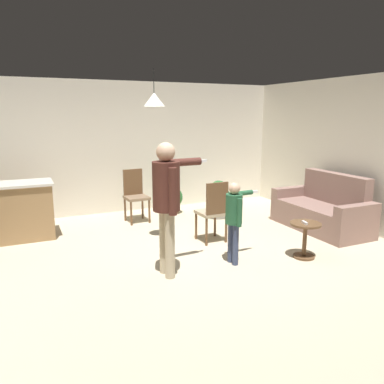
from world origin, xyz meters
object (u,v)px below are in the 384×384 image
at_px(kitchen_counter, 14,212).
at_px(dining_chair_near_wall, 213,209).
at_px(dining_chair_by_counter, 135,193).
at_px(potted_plant_corner, 219,198).
at_px(person_child, 234,214).
at_px(side_table_by_couch, 305,236).
at_px(potted_plant_by_wall, 173,196).
at_px(spare_remote_on_table, 305,223).
at_px(person_adult, 167,195).
at_px(couch_floral, 323,211).

height_order(kitchen_counter, dining_chair_near_wall, dining_chair_near_wall).
xyz_separation_m(dining_chair_by_counter, potted_plant_corner, (1.56, -0.47, -0.13)).
height_order(person_child, dining_chair_by_counter, person_child).
xyz_separation_m(person_child, dining_chair_near_wall, (0.15, 0.91, -0.16)).
bearing_deg(potted_plant_corner, side_table_by_couch, -87.44).
xyz_separation_m(dining_chair_near_wall, potted_plant_corner, (0.78, 1.25, -0.13)).
distance_m(person_child, potted_plant_by_wall, 2.91).
height_order(dining_chair_near_wall, spare_remote_on_table, dining_chair_near_wall).
bearing_deg(person_adult, spare_remote_on_table, 79.57).
distance_m(dining_chair_near_wall, spare_remote_on_table, 1.44).
bearing_deg(dining_chair_by_counter, potted_plant_by_wall, -167.38).
height_order(side_table_by_couch, dining_chair_near_wall, dining_chair_near_wall).
bearing_deg(kitchen_counter, couch_floral, -18.05).
xyz_separation_m(side_table_by_couch, spare_remote_on_table, (-0.05, -0.03, 0.21)).
height_order(potted_plant_corner, spare_remote_on_table, potted_plant_corner).
bearing_deg(potted_plant_corner, spare_remote_on_table, -88.60).
distance_m(person_child, potted_plant_corner, 2.37).
relative_size(couch_floral, person_adult, 1.05).
distance_m(side_table_by_couch, potted_plant_by_wall, 3.23).
height_order(person_child, potted_plant_corner, person_child).
relative_size(person_adult, person_child, 1.50).
xyz_separation_m(dining_chair_near_wall, potted_plant_by_wall, (0.08, 1.98, -0.19)).
relative_size(kitchen_counter, side_table_by_couch, 2.42).
bearing_deg(potted_plant_by_wall, person_child, -94.71).
bearing_deg(potted_plant_by_wall, dining_chair_near_wall, -92.39).
height_order(couch_floral, person_child, person_child).
relative_size(side_table_by_couch, spare_remote_on_table, 4.00).
height_order(couch_floral, side_table_by_couch, couch_floral).
xyz_separation_m(kitchen_counter, person_adult, (1.79, -2.36, 0.58)).
distance_m(side_table_by_couch, person_adult, 2.15).
relative_size(person_adult, potted_plant_by_wall, 2.64).
xyz_separation_m(couch_floral, person_adult, (-3.25, -0.72, 0.73)).
bearing_deg(person_adult, person_child, 87.08).
distance_m(person_child, spare_remote_on_table, 1.04).
distance_m(couch_floral, kitchen_counter, 5.31).
bearing_deg(person_adult, dining_chair_near_wall, 126.39).
xyz_separation_m(potted_plant_corner, spare_remote_on_table, (0.06, -2.43, 0.12)).
relative_size(kitchen_counter, person_child, 1.10).
distance_m(person_adult, dining_chair_by_counter, 2.69).
bearing_deg(side_table_by_couch, potted_plant_corner, 92.56).
xyz_separation_m(couch_floral, side_table_by_couch, (-1.25, -0.97, -0.00)).
height_order(kitchen_counter, potted_plant_corner, kitchen_counter).
distance_m(kitchen_counter, dining_chair_near_wall, 3.26).
bearing_deg(potted_plant_corner, dining_chair_by_counter, 163.07).
height_order(side_table_by_couch, potted_plant_by_wall, potted_plant_by_wall).
bearing_deg(dining_chair_by_counter, potted_plant_corner, 159.58).
height_order(kitchen_counter, potted_plant_by_wall, kitchen_counter).
bearing_deg(dining_chair_by_counter, person_adult, 79.19).
xyz_separation_m(person_adult, potted_plant_corner, (1.90, 2.14, -0.65)).
height_order(side_table_by_couch, person_child, person_child).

